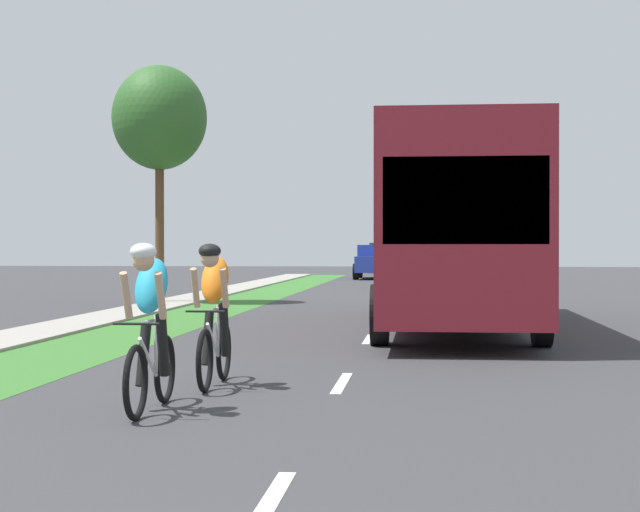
# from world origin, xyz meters

# --- Properties ---
(ground_plane) EXTENTS (120.00, 120.00, 0.00)m
(ground_plane) POSITION_xyz_m (0.00, 20.00, 0.00)
(ground_plane) COLOR #38383A
(grass_verge) EXTENTS (1.93, 70.00, 0.01)m
(grass_verge) POSITION_xyz_m (-4.26, 20.00, 0.00)
(grass_verge) COLOR #38722D
(grass_verge) RESTS_ON ground_plane
(sidewalk_concrete) EXTENTS (1.38, 70.00, 0.10)m
(sidewalk_concrete) POSITION_xyz_m (-5.92, 20.00, 0.00)
(sidewalk_concrete) COLOR #9E998E
(sidewalk_concrete) RESTS_ON ground_plane
(lane_markings_center) EXTENTS (0.12, 52.20, 0.01)m
(lane_markings_center) POSITION_xyz_m (0.00, 24.00, 0.00)
(lane_markings_center) COLOR white
(lane_markings_center) RESTS_ON ground_plane
(cyclist_lead) EXTENTS (0.42, 1.72, 1.58)m
(cyclist_lead) POSITION_xyz_m (-1.62, 7.76, 0.81)
(cyclist_lead) COLOR black
(cyclist_lead) RESTS_ON ground_plane
(cyclist_trailing) EXTENTS (0.42, 1.72, 1.58)m
(cyclist_trailing) POSITION_xyz_m (-1.38, 9.56, 0.81)
(cyclist_trailing) COLOR black
(cyclist_trailing) RESTS_ON ground_plane
(bus_maroon) EXTENTS (2.78, 11.60, 3.48)m
(bus_maroon) POSITION_xyz_m (1.49, 18.31, 1.98)
(bus_maroon) COLOR maroon
(bus_maroon) RESTS_ON ground_plane
(sedan_red) EXTENTS (1.98, 4.30, 1.52)m
(sedan_red) POSITION_xyz_m (1.46, 37.40, 0.77)
(sedan_red) COLOR red
(sedan_red) RESTS_ON ground_plane
(pickup_blue) EXTENTS (2.22, 5.10, 1.64)m
(pickup_blue) POSITION_xyz_m (-1.30, 48.51, 0.83)
(pickup_blue) COLOR #23389E
(pickup_blue) RESTS_ON ground_plane
(suv_dark_green) EXTENTS (2.15, 4.70, 1.79)m
(suv_dark_green) POSITION_xyz_m (-1.47, 61.35, 0.95)
(suv_dark_green) COLOR #194C2D
(suv_dark_green) RESTS_ON ground_plane
(street_tree_near) EXTENTS (2.60, 2.60, 6.53)m
(street_tree_near) POSITION_xyz_m (-6.31, 26.24, 5.06)
(street_tree_near) COLOR brown
(street_tree_near) RESTS_ON ground_plane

